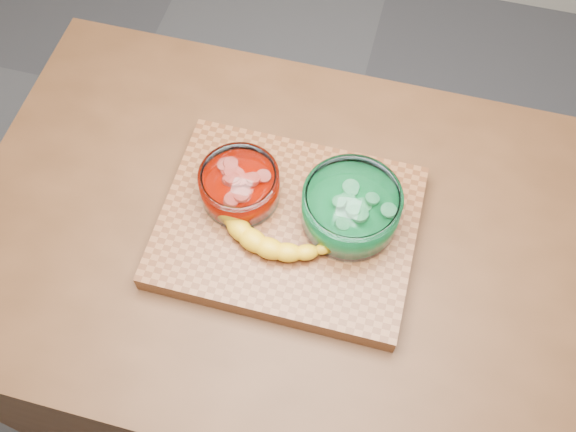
# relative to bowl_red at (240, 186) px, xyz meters

# --- Properties ---
(ground) EXTENTS (3.50, 3.50, 0.00)m
(ground) POSITION_rel_bowl_red_xyz_m (0.10, -0.03, -0.97)
(ground) COLOR #515155
(ground) RESTS_ON ground
(counter) EXTENTS (1.20, 0.80, 0.90)m
(counter) POSITION_rel_bowl_red_xyz_m (0.10, -0.03, -0.52)
(counter) COLOR #4D2C17
(counter) RESTS_ON ground
(cutting_board) EXTENTS (0.45, 0.35, 0.04)m
(cutting_board) POSITION_rel_bowl_red_xyz_m (0.10, -0.03, -0.05)
(cutting_board) COLOR brown
(cutting_board) RESTS_ON counter
(bowl_red) EXTENTS (0.14, 0.14, 0.07)m
(bowl_red) POSITION_rel_bowl_red_xyz_m (0.00, 0.00, 0.00)
(bowl_red) COLOR white
(bowl_red) RESTS_ON cutting_board
(bowl_green) EXTENTS (0.17, 0.17, 0.08)m
(bowl_green) POSITION_rel_bowl_red_xyz_m (0.20, 0.00, 0.01)
(bowl_green) COLOR white
(bowl_green) RESTS_ON cutting_board
(banana) EXTENTS (0.26, 0.16, 0.04)m
(banana) POSITION_rel_bowl_red_xyz_m (0.07, -0.05, -0.01)
(banana) COLOR gold
(banana) RESTS_ON cutting_board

